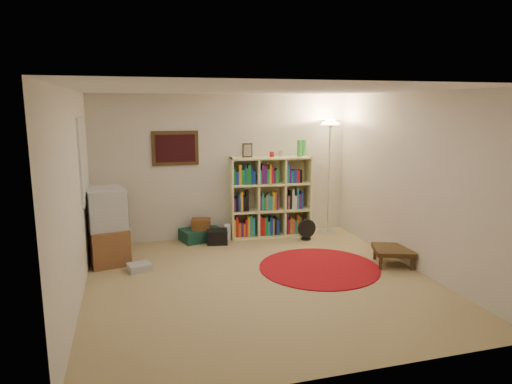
% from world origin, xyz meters
% --- Properties ---
extents(room, '(4.54, 4.54, 2.54)m').
position_xyz_m(room, '(-0.05, 0.05, 1.26)').
color(room, tan).
rests_on(room, ground).
extents(bookshelf, '(1.45, 0.52, 1.71)m').
position_xyz_m(bookshelf, '(0.75, 2.06, 0.69)').
color(bookshelf, '#FFFAAA').
rests_on(bookshelf, ground).
extents(floor_lamp, '(0.51, 0.51, 2.06)m').
position_xyz_m(floor_lamp, '(1.84, 1.93, 1.71)').
color(floor_lamp, white).
rests_on(floor_lamp, ground).
extents(floor_fan, '(0.33, 0.19, 0.37)m').
position_xyz_m(floor_fan, '(1.30, 1.62, 0.18)').
color(floor_fan, black).
rests_on(floor_fan, ground).
extents(tv_stand, '(0.67, 0.85, 1.11)m').
position_xyz_m(tv_stand, '(-1.98, 1.39, 0.54)').
color(tv_stand, brown).
rests_on(tv_stand, ground).
extents(dvd_box, '(0.36, 0.32, 0.10)m').
position_xyz_m(dvd_box, '(-1.55, 0.86, 0.05)').
color(dvd_box, silver).
rests_on(dvd_box, ground).
extents(suitcase, '(0.75, 0.59, 0.21)m').
position_xyz_m(suitcase, '(-0.48, 2.10, 0.11)').
color(suitcase, '#14392E').
rests_on(suitcase, ground).
extents(wicker_basket, '(0.36, 0.29, 0.18)m').
position_xyz_m(wicker_basket, '(-0.47, 2.05, 0.30)').
color(wicker_basket, '#5D3317').
rests_on(wicker_basket, suitcase).
extents(duffel_bag, '(0.39, 0.34, 0.24)m').
position_xyz_m(duffel_bag, '(-0.24, 1.83, 0.12)').
color(duffel_bag, black).
rests_on(duffel_bag, ground).
extents(paper_towel, '(0.14, 0.14, 0.27)m').
position_xyz_m(paper_towel, '(-0.02, 2.00, 0.14)').
color(paper_towel, white).
rests_on(paper_towel, ground).
extents(red_rug, '(1.74, 1.74, 0.02)m').
position_xyz_m(red_rug, '(0.95, 0.27, 0.01)').
color(red_rug, maroon).
rests_on(red_rug, ground).
extents(side_table, '(0.71, 0.71, 0.25)m').
position_xyz_m(side_table, '(2.06, 0.10, 0.21)').
color(side_table, '#362512').
rests_on(side_table, ground).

